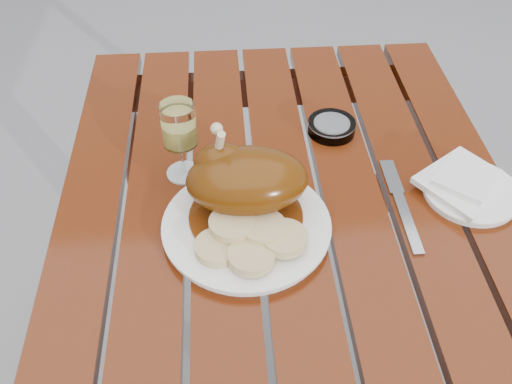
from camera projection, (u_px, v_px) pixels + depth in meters
table at (285, 353)px, 1.20m from camera, size 0.80×1.20×0.75m
dinner_plate at (247, 227)px, 0.94m from camera, size 0.36×0.36×0.02m
roast_duck at (243, 179)px, 0.93m from camera, size 0.20×0.19×0.14m
bread_dumplings at (250, 239)px, 0.89m from camera, size 0.18×0.13×0.03m
wine_glass at (181, 141)px, 1.00m from camera, size 0.08×0.08×0.15m
side_plate at (471, 191)px, 1.01m from camera, size 0.17×0.17×0.01m
napkin at (465, 183)px, 1.00m from camera, size 0.19×0.19×0.01m
ashtray at (332, 127)px, 1.13m from camera, size 0.12×0.12×0.02m
fork at (229, 226)px, 0.95m from camera, size 0.11×0.15×0.01m
knife at (404, 211)px, 0.98m from camera, size 0.02×0.19×0.01m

